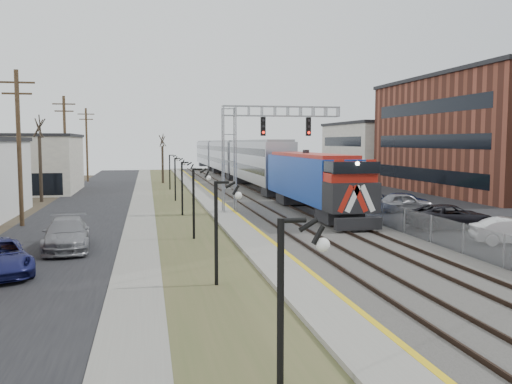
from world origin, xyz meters
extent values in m
plane|color=#473D2D|center=(0.00, 0.00, 0.00)|extent=(160.00, 160.00, 0.00)
cube|color=black|center=(-11.50, 35.00, 0.02)|extent=(7.00, 120.00, 0.04)
cube|color=gray|center=(-7.00, 35.00, 0.04)|extent=(2.00, 120.00, 0.08)
cube|color=#464E29|center=(-4.00, 35.00, 0.03)|extent=(4.00, 120.00, 0.06)
cube|color=gray|center=(-1.00, 35.00, 0.12)|extent=(2.00, 120.00, 0.24)
cube|color=#595651|center=(4.00, 35.00, 0.10)|extent=(8.00, 120.00, 0.20)
cube|color=black|center=(16.00, 35.00, 0.02)|extent=(16.00, 120.00, 0.04)
cube|color=gold|center=(-0.12, 35.00, 0.24)|extent=(0.24, 120.00, 0.01)
cube|color=#2D2119|center=(1.25, 35.00, 0.28)|extent=(0.08, 120.00, 0.15)
cube|color=#2D2119|center=(2.75, 35.00, 0.28)|extent=(0.08, 120.00, 0.15)
cube|color=#2D2119|center=(4.75, 35.00, 0.28)|extent=(0.08, 120.00, 0.15)
cube|color=#2D2119|center=(6.25, 35.00, 0.28)|extent=(0.08, 120.00, 0.15)
cube|color=#123697|center=(5.50, 26.14, 2.47)|extent=(3.00, 17.00, 4.25)
cube|color=black|center=(5.50, 17.44, 0.70)|extent=(2.80, 0.50, 0.70)
cube|color=#A9ADB4|center=(5.50, 46.44, 3.01)|extent=(3.00, 22.00, 5.33)
cube|color=#A9ADB4|center=(5.50, 69.24, 3.01)|extent=(3.00, 22.00, 5.33)
cube|color=#A9ADB4|center=(5.50, 92.04, 3.01)|extent=(3.00, 22.00, 5.33)
cube|color=gray|center=(-0.50, 28.00, 4.00)|extent=(1.00, 1.00, 8.00)
cube|color=gray|center=(3.50, 28.00, 7.75)|extent=(9.00, 0.80, 0.80)
cube|color=black|center=(2.00, 27.55, 6.60)|extent=(0.35, 0.25, 1.40)
cube|color=black|center=(5.50, 27.55, 6.60)|extent=(0.35, 0.25, 1.40)
cylinder|color=black|center=(-4.00, -2.00, 2.00)|extent=(0.14, 0.14, 4.00)
cylinder|color=black|center=(-4.00, 8.00, 2.00)|extent=(0.14, 0.14, 4.00)
cylinder|color=black|center=(-4.00, 18.00, 2.00)|extent=(0.14, 0.14, 4.00)
cylinder|color=black|center=(-4.00, 28.00, 2.00)|extent=(0.14, 0.14, 4.00)
cylinder|color=black|center=(-4.00, 38.00, 2.00)|extent=(0.14, 0.14, 4.00)
cylinder|color=black|center=(-4.00, 50.00, 2.00)|extent=(0.14, 0.14, 4.00)
cylinder|color=#4C3823|center=(-14.50, 25.00, 5.00)|extent=(0.28, 0.28, 10.00)
cylinder|color=#4C3823|center=(-14.50, 45.00, 5.00)|extent=(0.28, 0.28, 10.00)
cylinder|color=#4C3823|center=(-14.50, 65.00, 5.00)|extent=(0.28, 0.28, 10.00)
cube|color=gray|center=(8.20, 35.00, 0.80)|extent=(0.04, 120.00, 1.60)
cube|color=beige|center=(-21.00, 50.00, 3.00)|extent=(14.00, 12.00, 6.00)
cube|color=brown|center=(30.00, 40.00, 6.00)|extent=(16.00, 26.00, 12.00)
cube|color=beige|center=(30.00, 65.00, 4.00)|extent=(16.00, 18.00, 8.00)
cylinder|color=#382D23|center=(-16.00, 40.00, 2.97)|extent=(0.30, 0.30, 5.95)
cylinder|color=#382D23|center=(-4.50, 60.00, 2.45)|extent=(0.30, 0.30, 4.90)
imported|color=black|center=(11.97, 18.28, 0.77)|extent=(5.78, 3.15, 1.54)
imported|color=#16244F|center=(13.83, 28.20, 0.67)|extent=(4.94, 3.19, 1.33)
imported|color=gray|center=(12.87, 26.39, 0.76)|extent=(4.49, 1.90, 1.51)
imported|color=#0C3C20|center=(13.03, 43.75, 0.80)|extent=(5.03, 2.18, 1.61)
imported|color=gray|center=(-10.54, 16.35, 0.78)|extent=(2.69, 5.58, 1.57)
camera|label=1|loc=(-6.49, -11.97, 5.46)|focal=38.00mm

